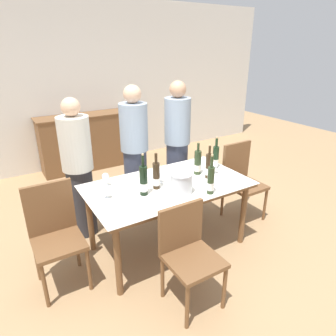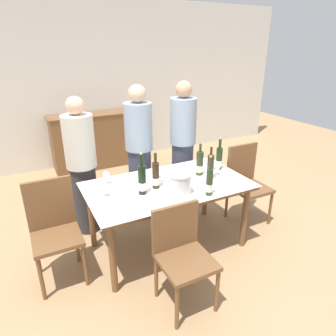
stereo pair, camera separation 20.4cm
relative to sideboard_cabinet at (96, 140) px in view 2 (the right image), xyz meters
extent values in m
plane|color=#A37F56|center=(0.05, -2.69, -0.48)|extent=(12.00, 12.00, 0.00)
cube|color=silver|center=(0.05, 0.29, 0.92)|extent=(8.00, 0.10, 2.80)
cube|color=brown|center=(0.00, 0.00, -0.01)|extent=(1.50, 0.44, 0.94)
cube|color=brown|center=(0.00, 0.00, 0.47)|extent=(1.54, 0.46, 0.02)
cylinder|color=brown|center=(-0.67, -3.06, -0.13)|extent=(0.06, 0.06, 0.70)
cylinder|color=brown|center=(0.78, -3.06, -0.13)|extent=(0.06, 0.06, 0.70)
cylinder|color=brown|center=(-0.67, -2.32, -0.13)|extent=(0.06, 0.06, 0.70)
cylinder|color=brown|center=(0.78, -2.32, -0.13)|extent=(0.06, 0.06, 0.70)
cube|color=brown|center=(0.05, -2.69, 0.24)|extent=(1.61, 0.90, 0.04)
cube|color=white|center=(0.05, -2.69, 0.26)|extent=(1.64, 0.93, 0.01)
cylinder|color=silver|center=(0.07, -2.90, 0.36)|extent=(0.21, 0.21, 0.20)
cylinder|color=silver|center=(0.07, -2.90, 0.46)|extent=(0.22, 0.22, 0.01)
cylinder|color=black|center=(-0.25, -2.75, 0.40)|extent=(0.08, 0.08, 0.28)
cylinder|color=white|center=(-0.25, -2.75, 0.34)|extent=(0.08, 0.08, 0.08)
cylinder|color=black|center=(-0.25, -2.75, 0.60)|extent=(0.03, 0.03, 0.11)
cylinder|color=tan|center=(-0.25, -2.75, 0.66)|extent=(0.02, 0.02, 0.02)
cylinder|color=#332314|center=(-0.09, -2.70, 0.39)|extent=(0.07, 0.07, 0.26)
cylinder|color=white|center=(-0.09, -2.70, 0.34)|extent=(0.07, 0.07, 0.07)
cylinder|color=#332314|center=(-0.09, -2.70, 0.58)|extent=(0.03, 0.03, 0.10)
cylinder|color=#28381E|center=(0.47, -2.62, 0.39)|extent=(0.08, 0.08, 0.26)
cylinder|color=silver|center=(0.47, -2.62, 0.34)|extent=(0.08, 0.08, 0.07)
cylinder|color=#28381E|center=(0.47, -2.62, 0.57)|extent=(0.03, 0.03, 0.09)
cylinder|color=black|center=(0.75, -2.59, 0.39)|extent=(0.07, 0.07, 0.25)
cylinder|color=silver|center=(0.75, -2.59, 0.33)|extent=(0.07, 0.07, 0.07)
cylinder|color=black|center=(0.75, -2.59, 0.56)|extent=(0.03, 0.03, 0.10)
cylinder|color=tan|center=(0.75, -2.59, 0.62)|extent=(0.02, 0.02, 0.02)
cylinder|color=#28381E|center=(0.29, -3.06, 0.40)|extent=(0.06, 0.06, 0.27)
cylinder|color=white|center=(0.29, -3.06, 0.34)|extent=(0.07, 0.07, 0.07)
cylinder|color=#28381E|center=(0.29, -3.06, 0.58)|extent=(0.03, 0.03, 0.11)
cylinder|color=tan|center=(0.29, -3.06, 0.65)|extent=(0.02, 0.02, 0.02)
cylinder|color=#332314|center=(0.51, -2.77, 0.39)|extent=(0.07, 0.07, 0.26)
cylinder|color=white|center=(0.51, -2.77, 0.34)|extent=(0.07, 0.07, 0.07)
cylinder|color=#332314|center=(0.51, -2.77, 0.57)|extent=(0.02, 0.02, 0.09)
cylinder|color=tan|center=(0.51, -2.77, 0.63)|extent=(0.02, 0.02, 0.02)
cylinder|color=white|center=(0.00, -2.60, 0.26)|extent=(0.07, 0.07, 0.00)
cylinder|color=white|center=(0.00, -2.60, 0.30)|extent=(0.01, 0.01, 0.06)
sphere|color=white|center=(0.00, -2.60, 0.35)|extent=(0.07, 0.07, 0.07)
cylinder|color=white|center=(0.27, -2.62, 0.26)|extent=(0.07, 0.07, 0.00)
cylinder|color=white|center=(0.27, -2.62, 0.31)|extent=(0.01, 0.01, 0.08)
sphere|color=white|center=(0.27, -2.62, 0.38)|extent=(0.07, 0.07, 0.07)
cylinder|color=white|center=(0.63, -2.71, 0.26)|extent=(0.06, 0.06, 0.00)
cylinder|color=white|center=(0.63, -2.71, 0.30)|extent=(0.01, 0.01, 0.06)
sphere|color=white|center=(0.63, -2.71, 0.36)|extent=(0.08, 0.08, 0.08)
cylinder|color=white|center=(-0.59, -2.65, 0.26)|extent=(0.07, 0.07, 0.00)
cylinder|color=white|center=(-0.59, -2.65, 0.30)|extent=(0.01, 0.01, 0.07)
sphere|color=white|center=(-0.59, -2.65, 0.37)|extent=(0.08, 0.08, 0.08)
cylinder|color=white|center=(-0.49, -2.39, 0.26)|extent=(0.07, 0.07, 0.00)
cylinder|color=white|center=(-0.49, -2.39, 0.30)|extent=(0.01, 0.01, 0.07)
sphere|color=white|center=(-0.49, -2.39, 0.37)|extent=(0.07, 0.07, 0.07)
cylinder|color=brown|center=(0.98, -2.87, -0.27)|extent=(0.03, 0.03, 0.43)
cylinder|color=brown|center=(1.35, -2.87, -0.27)|extent=(0.03, 0.03, 0.43)
cylinder|color=brown|center=(0.98, -2.50, -0.27)|extent=(0.03, 0.03, 0.43)
cylinder|color=brown|center=(1.35, -2.50, -0.27)|extent=(0.03, 0.03, 0.43)
cube|color=brown|center=(1.17, -2.69, -0.03)|extent=(0.42, 0.42, 0.04)
cube|color=brown|center=(1.17, -2.49, 0.23)|extent=(0.42, 0.04, 0.48)
cylinder|color=brown|center=(-0.37, -3.65, -0.27)|extent=(0.03, 0.03, 0.42)
cylinder|color=brown|center=(0.00, -3.65, -0.27)|extent=(0.03, 0.03, 0.42)
cylinder|color=brown|center=(-0.37, -3.28, -0.27)|extent=(0.03, 0.03, 0.42)
cylinder|color=brown|center=(0.00, -3.28, -0.27)|extent=(0.03, 0.03, 0.42)
cube|color=brown|center=(-0.18, -3.47, -0.04)|extent=(0.42, 0.42, 0.04)
cube|color=brown|center=(-0.18, -3.28, 0.18)|extent=(0.42, 0.04, 0.40)
cylinder|color=brown|center=(-1.25, -2.87, -0.26)|extent=(0.03, 0.03, 0.44)
cylinder|color=brown|center=(-0.88, -2.87, -0.26)|extent=(0.03, 0.03, 0.44)
cylinder|color=brown|center=(-1.25, -2.50, -0.26)|extent=(0.03, 0.03, 0.44)
cylinder|color=brown|center=(-0.88, -2.50, -0.26)|extent=(0.03, 0.03, 0.44)
cube|color=brown|center=(-1.06, -2.69, -0.03)|extent=(0.42, 0.42, 0.04)
cube|color=brown|center=(-1.06, -2.49, 0.23)|extent=(0.42, 0.04, 0.48)
cylinder|color=#2D2D33|center=(-0.64, -1.96, -0.08)|extent=(0.28, 0.28, 0.81)
cylinder|color=beige|center=(-0.64, -1.96, 0.61)|extent=(0.33, 0.33, 0.57)
sphere|color=#DBAD89|center=(-0.64, -1.96, 1.00)|extent=(0.19, 0.19, 0.19)
cylinder|color=#383F56|center=(0.06, -1.91, -0.04)|extent=(0.28, 0.28, 0.88)
cylinder|color=#8C9EB2|center=(0.06, -1.91, 0.68)|extent=(0.33, 0.33, 0.56)
sphere|color=#DBAD89|center=(0.06, -1.91, 1.06)|extent=(0.21, 0.21, 0.21)
cylinder|color=#383F56|center=(0.65, -1.93, -0.04)|extent=(0.28, 0.28, 0.88)
cylinder|color=#8C9EB2|center=(0.65, -1.93, 0.69)|extent=(0.33, 0.33, 0.57)
sphere|color=tan|center=(0.65, -1.93, 1.08)|extent=(0.21, 0.21, 0.21)
camera|label=1|loc=(-1.38, -5.02, 1.57)|focal=32.00mm
camera|label=2|loc=(-1.20, -5.12, 1.57)|focal=32.00mm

